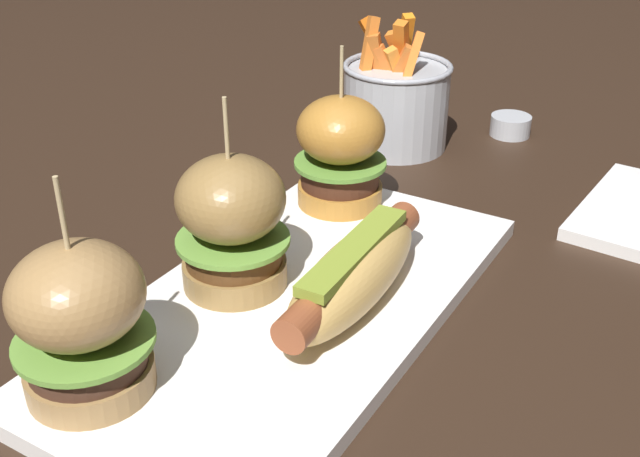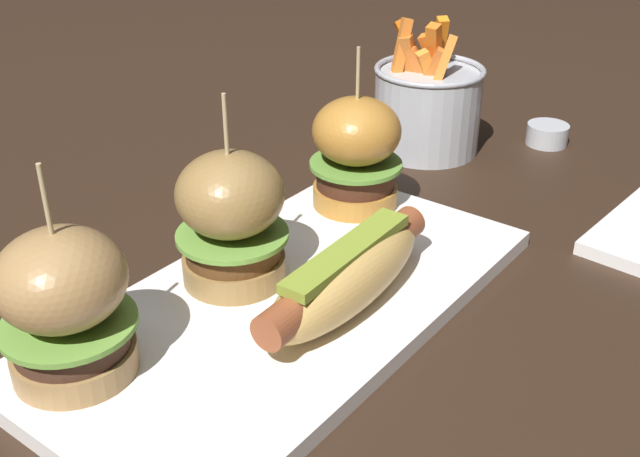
{
  "view_description": "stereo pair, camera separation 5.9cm",
  "coord_description": "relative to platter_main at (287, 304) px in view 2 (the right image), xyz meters",
  "views": [
    {
      "loc": [
        -0.4,
        -0.26,
        0.34
      ],
      "look_at": [
        0.04,
        0.0,
        0.05
      ],
      "focal_mm": 43.38,
      "sensor_mm": 36.0,
      "label": 1
    },
    {
      "loc": [
        -0.37,
        -0.31,
        0.34
      ],
      "look_at": [
        0.04,
        0.0,
        0.05
      ],
      "focal_mm": 43.38,
      "sensor_mm": 36.0,
      "label": 2
    }
  ],
  "objects": [
    {
      "name": "slider_left",
      "position": [
        -0.15,
        0.05,
        0.06
      ],
      "size": [
        0.09,
        0.09,
        0.15
      ],
      "color": "#A37A49",
      "rests_on": "platter_main"
    },
    {
      "name": "slider_right",
      "position": [
        0.16,
        0.05,
        0.06
      ],
      "size": [
        0.08,
        0.08,
        0.15
      ],
      "color": "#B5782E",
      "rests_on": "platter_main"
    },
    {
      "name": "ground_plane",
      "position": [
        0.0,
        0.0,
        -0.01
      ],
      "size": [
        3.0,
        3.0,
        0.0
      ],
      "primitive_type": "plane",
      "color": "black"
    },
    {
      "name": "hot_dog",
      "position": [
        0.02,
        -0.04,
        0.03
      ],
      "size": [
        0.19,
        0.06,
        0.05
      ],
      "color": "tan",
      "rests_on": "platter_main"
    },
    {
      "name": "fries_bucket",
      "position": [
        0.34,
        0.08,
        0.04
      ],
      "size": [
        0.12,
        0.12,
        0.14
      ],
      "color": "#B7BABF",
      "rests_on": "ground"
    },
    {
      "name": "slider_center",
      "position": [
        -0.01,
        0.05,
        0.06
      ],
      "size": [
        0.09,
        0.09,
        0.15
      ],
      "color": "olive",
      "rests_on": "platter_main"
    },
    {
      "name": "platter_main",
      "position": [
        0.0,
        0.0,
        0.0
      ],
      "size": [
        0.41,
        0.21,
        0.01
      ],
      "primitive_type": "cube",
      "color": "white",
      "rests_on": "ground"
    },
    {
      "name": "sauce_ramekin",
      "position": [
        0.44,
        -0.02,
        0.01
      ],
      "size": [
        0.05,
        0.05,
        0.02
      ],
      "color": "#B7BABF",
      "rests_on": "ground"
    }
  ]
}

